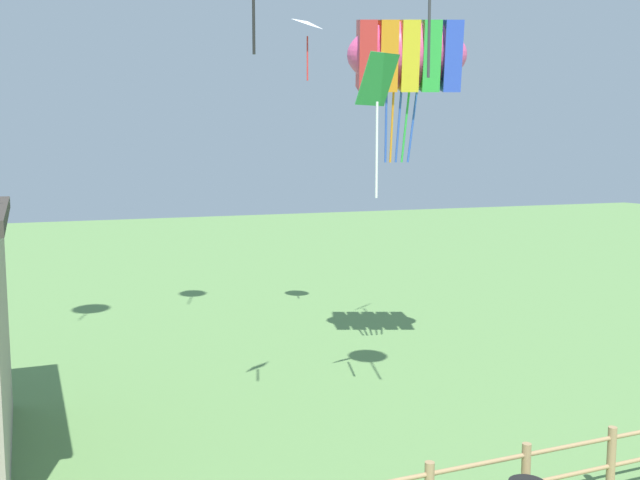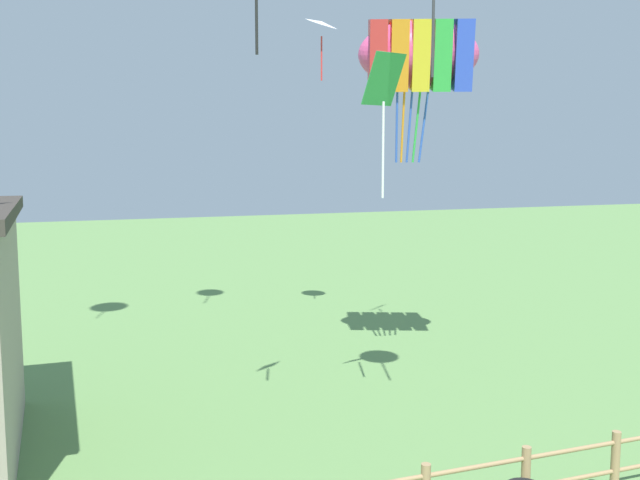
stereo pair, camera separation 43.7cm
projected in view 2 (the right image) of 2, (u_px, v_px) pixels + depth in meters
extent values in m
cylinder|color=#9E7F56|center=(615.00, 467.00, 11.23)|extent=(0.14, 0.14, 1.18)
ellipsoid|color=#E54C8C|center=(418.00, 54.00, 17.63)|extent=(3.49, 2.91, 1.91)
cube|color=red|center=(377.00, 55.00, 17.66)|extent=(1.13, 1.96, 1.94)
cube|color=orange|center=(398.00, 54.00, 17.65)|extent=(1.13, 1.96, 1.94)
cube|color=yellow|center=(418.00, 54.00, 17.63)|extent=(1.13, 1.96, 1.94)
cube|color=green|center=(439.00, 54.00, 17.61)|extent=(1.13, 1.96, 1.94)
cube|color=blue|center=(460.00, 54.00, 17.59)|extent=(1.13, 1.96, 1.94)
cylinder|color=blue|center=(397.00, 123.00, 17.43)|extent=(0.19, 0.31, 1.91)
cylinder|color=orange|center=(403.00, 123.00, 17.45)|extent=(0.12, 0.33, 1.91)
cylinder|color=blue|center=(410.00, 124.00, 17.48)|extent=(0.05, 0.32, 1.91)
cylinder|color=green|center=(417.00, 124.00, 17.53)|extent=(0.12, 0.33, 1.91)
cylinder|color=blue|center=(424.00, 124.00, 17.59)|extent=(0.19, 0.31, 1.91)
cube|color=green|center=(384.00, 79.00, 13.92)|extent=(0.87, 0.66, 0.98)
cylinder|color=white|center=(383.00, 150.00, 14.08)|extent=(0.05, 0.05, 1.89)
cone|color=white|center=(322.00, 23.00, 21.30)|extent=(1.36, 1.36, 0.43)
cylinder|color=red|center=(322.00, 59.00, 21.43)|extent=(0.05, 0.05, 1.31)
cylinder|color=black|center=(256.00, 10.00, 11.90)|extent=(0.05, 0.05, 1.47)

